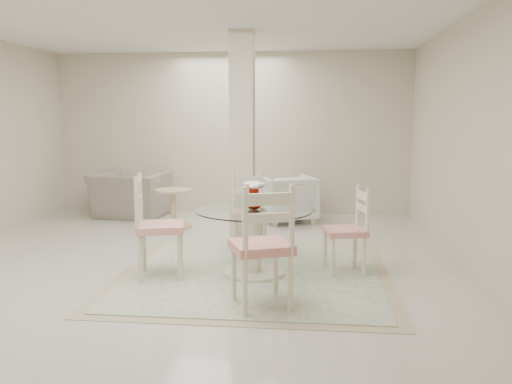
# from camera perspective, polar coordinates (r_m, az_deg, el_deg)

# --- Properties ---
(ground) EXTENTS (7.00, 7.00, 0.00)m
(ground) POSITION_cam_1_polar(r_m,az_deg,el_deg) (6.00, -7.87, -7.98)
(ground) COLOR beige
(ground) RESTS_ON ground
(room_shell) EXTENTS (6.02, 7.02, 2.71)m
(room_shell) POSITION_cam_1_polar(r_m,az_deg,el_deg) (5.77, -8.22, 10.01)
(room_shell) COLOR beige
(room_shell) RESTS_ON ground
(column) EXTENTS (0.30, 0.30, 2.70)m
(column) POSITION_cam_1_polar(r_m,az_deg,el_deg) (6.96, -1.45, 5.58)
(column) COLOR beige
(column) RESTS_ON ground
(area_rug) EXTENTS (2.80, 2.80, 0.02)m
(area_rug) POSITION_cam_1_polar(r_m,az_deg,el_deg) (5.70, -0.22, -8.70)
(area_rug) COLOR tan
(area_rug) RESTS_ON ground
(dining_table) EXTENTS (1.21, 1.21, 0.70)m
(dining_table) POSITION_cam_1_polar(r_m,az_deg,el_deg) (5.61, -0.22, -5.30)
(dining_table) COLOR #EDE7C3
(dining_table) RESTS_ON ground
(red_vase) EXTENTS (0.22, 0.21, 0.29)m
(red_vase) POSITION_cam_1_polar(r_m,az_deg,el_deg) (5.51, -0.19, -0.32)
(red_vase) COLOR #A01404
(red_vase) RESTS_ON dining_table
(dining_chair_east) EXTENTS (0.48, 0.48, 1.01)m
(dining_chair_east) POSITION_cam_1_polar(r_m,az_deg,el_deg) (5.73, 9.98, -3.33)
(dining_chair_east) COLOR #F5E5C9
(dining_chair_east) RESTS_ON ground
(dining_chair_north) EXTENTS (0.50, 0.50, 1.06)m
(dining_chair_north) POSITION_cam_1_polar(r_m,az_deg,el_deg) (6.57, -0.82, -1.53)
(dining_chair_north) COLOR beige
(dining_chair_north) RESTS_ON ground
(dining_chair_west) EXTENTS (0.56, 0.56, 1.17)m
(dining_chair_west) POSITION_cam_1_polar(r_m,az_deg,el_deg) (5.58, -10.80, -2.78)
(dining_chair_west) COLOR #EEE1C3
(dining_chair_west) RESTS_ON ground
(dining_chair_south) EXTENTS (0.63, 0.63, 1.20)m
(dining_chair_south) POSITION_cam_1_polar(r_m,az_deg,el_deg) (4.55, 0.82, -4.87)
(dining_chair_south) COLOR #F4EBC9
(dining_chair_south) RESTS_ON ground
(recliner_taupe) EXTENTS (1.22, 1.09, 0.72)m
(recliner_taupe) POSITION_cam_1_polar(r_m,az_deg,el_deg) (9.10, -13.11, -0.30)
(recliner_taupe) COLOR gray
(recliner_taupe) RESTS_ON ground
(armchair_white) EXTENTS (1.02, 1.03, 0.73)m
(armchair_white) POSITION_cam_1_polar(r_m,az_deg,el_deg) (8.47, 3.32, -0.68)
(armchair_white) COLOR silver
(armchair_white) RESTS_ON ground
(side_table) EXTENTS (0.55, 0.55, 0.57)m
(side_table) POSITION_cam_1_polar(r_m,az_deg,el_deg) (8.09, -8.66, -1.89)
(side_table) COLOR tan
(side_table) RESTS_ON ground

